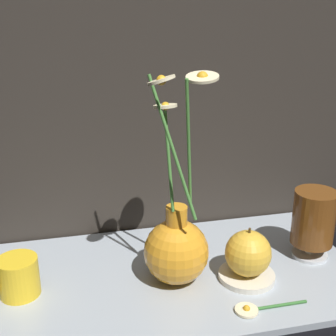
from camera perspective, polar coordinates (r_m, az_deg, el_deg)
The scene contains 8 objects.
ground_plane at distance 0.83m, azimuth -0.29°, elevation -13.54°, with size 6.00×6.00×0.00m, color black.
shelf at distance 0.83m, azimuth -0.29°, elevation -13.20°, with size 0.67×0.35×0.01m.
vase_with_flowers at distance 0.78m, azimuth 1.03°, elevation -9.55°, with size 0.13×0.14×0.36m.
yellow_mug at distance 0.80m, azimuth -17.95°, elevation -12.60°, with size 0.07×0.06×0.06m.
tea_glass at distance 0.88m, azimuth 17.35°, elevation -6.02°, with size 0.08×0.08×0.13m.
saucer_plate at distance 0.83m, azimuth 9.55°, elevation -12.83°, with size 0.10×0.10×0.01m.
orange_fruit at distance 0.80m, azimuth 9.74°, elevation -10.20°, with size 0.08×0.08×0.09m.
loose_daisy at distance 0.76m, azimuth 10.57°, elevation -16.51°, with size 0.12×0.04×0.01m.
Camera 1 is at (-0.15, -0.67, 0.47)m, focal length 50.00 mm.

